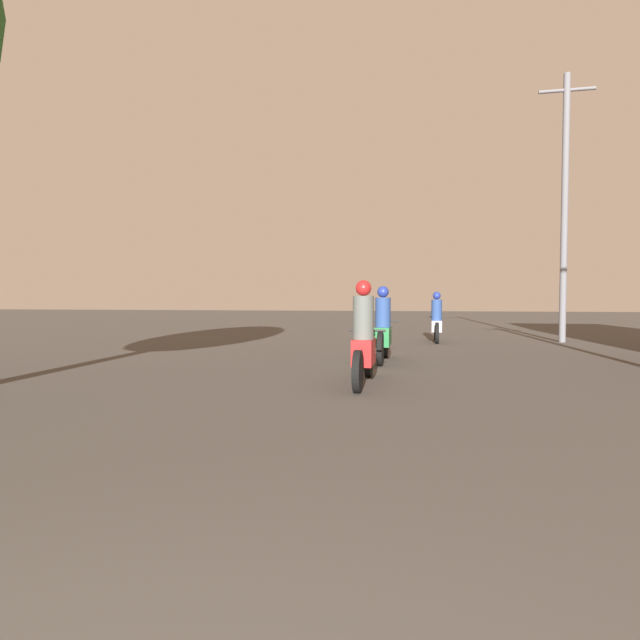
{
  "coord_description": "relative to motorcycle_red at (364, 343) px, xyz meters",
  "views": [
    {
      "loc": [
        0.49,
        0.11,
        1.29
      ],
      "look_at": [
        -3.09,
        17.76,
        0.58
      ],
      "focal_mm": 28.0,
      "sensor_mm": 36.0,
      "label": 1
    }
  ],
  "objects": [
    {
      "name": "motorcycle_red",
      "position": [
        0.0,
        0.0,
        0.0
      ],
      "size": [
        0.6,
        2.08,
        1.6
      ],
      "rotation": [
        0.0,
        0.0,
        0.13
      ],
      "color": "black",
      "rests_on": "ground_plane"
    },
    {
      "name": "motorcycle_green",
      "position": [
        0.08,
        2.9,
        -0.01
      ],
      "size": [
        0.6,
        2.12,
        1.59
      ],
      "rotation": [
        0.0,
        0.0,
        0.09
      ],
      "color": "black",
      "rests_on": "ground_plane"
    },
    {
      "name": "utility_pole_far",
      "position": [
        5.12,
        8.86,
        3.58
      ],
      "size": [
        1.6,
        0.2,
        8.12
      ],
      "color": "slate",
      "rests_on": "ground_plane"
    },
    {
      "name": "motorcycle_silver",
      "position": [
        1.33,
        8.22,
        -0.02
      ],
      "size": [
        0.6,
        1.94,
        1.55
      ],
      "rotation": [
        0.0,
        0.0,
        0.04
      ],
      "color": "black",
      "rests_on": "ground_plane"
    }
  ]
}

